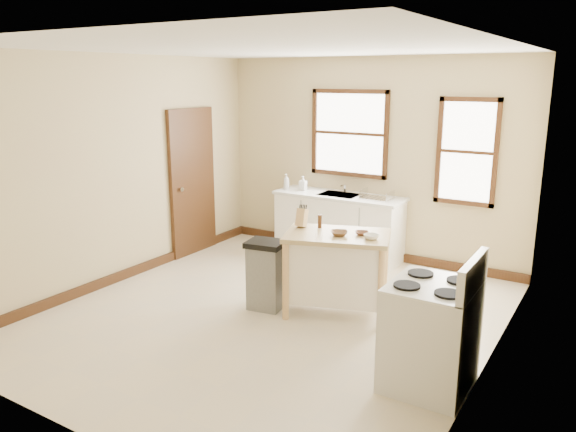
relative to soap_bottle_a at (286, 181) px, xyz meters
The scene contains 23 objects.
floor 2.63m from the soap_bottle_a, 62.01° to the right, with size 5.00×5.00×0.00m, color beige.
ceiling 3.00m from the soap_bottle_a, 62.01° to the right, with size 5.00×5.00×0.00m, color white.
wall_back 1.25m from the soap_bottle_a, 17.71° to the left, with size 4.50×0.04×2.80m, color #C9B984.
wall_left 2.44m from the soap_bottle_a, 117.54° to the right, with size 0.04×5.00×2.80m, color #C9B984.
wall_right 4.02m from the soap_bottle_a, 32.26° to the right, with size 0.04×5.00×2.80m, color #C9B984.
window_main 1.15m from the soap_bottle_a, 22.30° to the left, with size 1.17×0.06×1.22m, color #3C2010, non-canonical shape.
window_side 2.57m from the soap_bottle_a, ahead, with size 0.77×0.06×1.37m, color #3C2010, non-canonical shape.
door_left 1.36m from the soap_bottle_a, 142.07° to the right, with size 0.06×0.90×2.10m, color #3C2010.
baseboard_back 1.53m from the soap_bottle_a, 16.33° to the left, with size 4.50×0.04×0.12m, color #3C2010.
baseboard_left 2.59m from the soap_bottle_a, 116.90° to the right, with size 0.04×5.00×0.12m, color #3C2010.
sink_counter 1.01m from the soap_bottle_a, ahead, with size 1.86×0.62×0.92m, color white, non-canonical shape.
faucet 0.87m from the soap_bottle_a, 16.20° to the left, with size 0.03×0.03×0.22m, color silver.
soap_bottle_a is the anchor object (origin of this frame).
soap_bottle_b 0.26m from the soap_bottle_a, 11.35° to the left, with size 0.09×0.10×0.21m, color #B2B2B2.
dish_rack 1.40m from the soap_bottle_a, ahead, with size 0.42×0.31×0.10m, color silver, non-canonical shape.
kitchen_island 2.48m from the soap_bottle_a, 45.05° to the right, with size 1.10×0.70×0.90m, color tan, non-canonical shape.
knife_block 2.08m from the soap_bottle_a, 53.44° to the right, with size 0.10×0.10×0.20m, color tan, non-canonical shape.
pepper_grinder 2.14m from the soap_bottle_a, 48.20° to the right, with size 0.04×0.04×0.15m, color #452712.
bowl_a 2.48m from the soap_bottle_a, 45.12° to the right, with size 0.19×0.19×0.05m, color brown.
bowl_b 2.52m from the soap_bottle_a, 39.63° to the right, with size 0.15×0.15×0.04m, color brown.
bowl_c 2.70m from the soap_bottle_a, 39.20° to the right, with size 0.16×0.16×0.05m, color white.
trash_bin 2.33m from the soap_bottle_a, 63.96° to the right, with size 0.40×0.34×0.78m, color gray, non-canonical shape.
gas_stove 4.06m from the soap_bottle_a, 40.96° to the right, with size 0.72×0.73×1.17m, color silver, non-canonical shape.
Camera 1 is at (3.14, -4.75, 2.53)m, focal length 35.00 mm.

